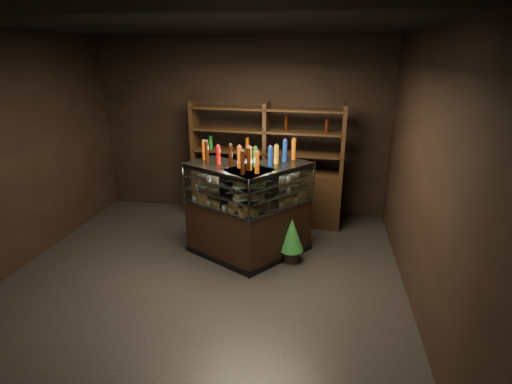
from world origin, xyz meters
TOP-DOWN VIEW (x-y plane):
  - ground at (0.00, 0.00)m, footprint 5.00×5.00m
  - room_shell at (0.00, 0.00)m, footprint 5.02×5.02m
  - display_case at (0.46, 0.74)m, footprint 1.81×1.34m
  - food_display at (0.46, 0.74)m, footprint 1.48×0.98m
  - bottles_top at (0.46, 0.74)m, footprint 1.31×0.84m
  - potted_conifer at (1.06, 0.69)m, footprint 0.33×0.33m
  - back_shelving at (0.50, 2.05)m, footprint 2.52×0.56m

SIDE VIEW (x-z plane):
  - ground at x=0.00m, z-range 0.00..0.00m
  - potted_conifer at x=1.06m, z-range 0.05..0.76m
  - display_case at x=0.46m, z-range -0.22..1.12m
  - back_shelving at x=0.50m, z-range -0.40..1.60m
  - food_display at x=0.46m, z-range 0.80..1.21m
  - bottles_top at x=0.46m, z-range 1.31..1.61m
  - room_shell at x=0.00m, z-range 0.44..3.45m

